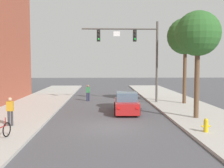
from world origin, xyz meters
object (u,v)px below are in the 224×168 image
(pedestrian_crossing_road, at_px, (88,92))
(street_tree_nearest, at_px, (198,34))
(fire_hydrant, at_px, (206,125))
(bicycle_leaning, at_px, (1,132))
(car_lead_red, at_px, (126,103))
(street_tree_second, at_px, (185,37))
(traffic_signal_mast, at_px, (135,46))
(pedestrian_sidewalk_left_walker, at_px, (10,110))

(pedestrian_crossing_road, relative_size, street_tree_nearest, 0.23)
(fire_hydrant, bearing_deg, bicycle_leaning, -173.70)
(car_lead_red, distance_m, street_tree_second, 8.79)
(street_tree_nearest, bearing_deg, traffic_signal_mast, 112.54)
(bicycle_leaning, height_order, street_tree_nearest, street_tree_nearest)
(car_lead_red, distance_m, pedestrian_sidewalk_left_walker, 8.53)
(car_lead_red, height_order, street_tree_nearest, street_tree_nearest)
(traffic_signal_mast, distance_m, car_lead_red, 6.82)
(pedestrian_sidewalk_left_walker, relative_size, street_tree_second, 0.21)
(pedestrian_crossing_road, bearing_deg, pedestrian_sidewalk_left_walker, -108.49)
(street_tree_nearest, distance_m, street_tree_second, 6.82)
(pedestrian_sidewalk_left_walker, distance_m, street_tree_nearest, 12.54)
(traffic_signal_mast, bearing_deg, pedestrian_crossing_road, 156.57)
(street_tree_second, bearing_deg, bicycle_leaning, -136.44)
(fire_hydrant, bearing_deg, street_tree_second, 78.82)
(pedestrian_crossing_road, bearing_deg, street_tree_nearest, -51.16)
(pedestrian_sidewalk_left_walker, distance_m, fire_hydrant, 10.86)
(car_lead_red, bearing_deg, street_tree_second, 35.02)
(traffic_signal_mast, distance_m, fire_hydrant, 12.58)
(pedestrian_crossing_road, height_order, fire_hydrant, pedestrian_crossing_road)
(car_lead_red, relative_size, pedestrian_crossing_road, 2.62)
(bicycle_leaning, xyz_separation_m, street_tree_nearest, (10.96, 4.93, 5.09))
(street_tree_second, bearing_deg, pedestrian_crossing_road, 162.33)
(pedestrian_crossing_road, bearing_deg, bicycle_leaning, -102.83)
(car_lead_red, relative_size, pedestrian_sidewalk_left_walker, 2.62)
(traffic_signal_mast, bearing_deg, pedestrian_sidewalk_left_walker, -131.30)
(pedestrian_crossing_road, distance_m, fire_hydrant, 15.00)
(street_tree_nearest, bearing_deg, fire_hydrant, -102.16)
(car_lead_red, xyz_separation_m, bicycle_leaning, (-6.56, -7.66, -0.18))
(pedestrian_crossing_road, distance_m, street_tree_nearest, 13.11)
(bicycle_leaning, bearing_deg, fire_hydrant, 6.30)
(traffic_signal_mast, distance_m, street_tree_nearest, 8.19)
(traffic_signal_mast, relative_size, car_lead_red, 1.74)
(car_lead_red, bearing_deg, traffic_signal_mast, 75.42)
(pedestrian_crossing_road, distance_m, bicycle_leaning, 14.83)
(pedestrian_crossing_road, relative_size, street_tree_second, 0.21)
(bicycle_leaning, bearing_deg, pedestrian_sidewalk_left_walker, 100.56)
(car_lead_red, distance_m, street_tree_nearest, 7.13)
(car_lead_red, relative_size, street_tree_nearest, 0.61)
(car_lead_red, bearing_deg, bicycle_leaning, -130.61)
(pedestrian_sidewalk_left_walker, bearing_deg, car_lead_red, 33.42)
(bicycle_leaning, bearing_deg, car_lead_red, 49.39)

